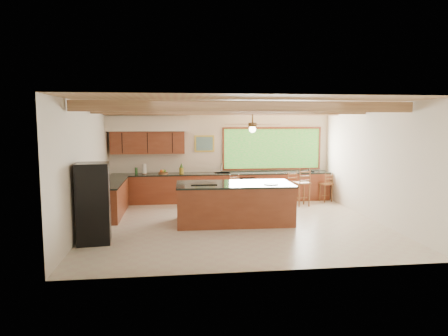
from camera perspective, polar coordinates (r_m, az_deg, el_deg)
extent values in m
plane|color=beige|center=(10.15, 1.73, -7.94)|extent=(7.20, 7.20, 0.00)
cube|color=beige|center=(13.09, -0.42, 1.99)|extent=(7.20, 0.04, 3.00)
cube|color=beige|center=(6.71, 6.00, -2.40)|extent=(7.20, 0.04, 3.00)
cube|color=beige|center=(9.99, -19.11, 0.21)|extent=(0.04, 6.50, 3.00)
cube|color=beige|center=(11.02, 20.60, 0.72)|extent=(0.04, 6.50, 3.00)
cube|color=#9C7C4E|center=(9.84, 1.79, 9.23)|extent=(7.20, 6.50, 0.04)
cube|color=tan|center=(8.25, 3.51, 8.76)|extent=(7.10, 0.15, 0.22)
cube|color=tan|center=(10.33, 1.36, 8.33)|extent=(7.10, 0.15, 0.22)
cube|color=tan|center=(12.11, 0.10, 8.07)|extent=(7.10, 0.15, 0.22)
cube|color=brown|center=(12.81, -10.83, 3.57)|extent=(2.30, 0.35, 0.70)
cube|color=silver|center=(12.73, -10.91, 6.25)|extent=(2.60, 0.50, 0.48)
cylinder|color=#FFEABF|center=(12.80, -14.03, 5.15)|extent=(0.10, 0.10, 0.01)
cylinder|color=#FFEABF|center=(12.70, -7.73, 5.28)|extent=(0.10, 0.10, 0.01)
cube|color=#64AC3D|center=(13.35, 6.87, 2.77)|extent=(3.20, 0.04, 1.30)
cube|color=gold|center=(12.98, -2.82, 3.50)|extent=(0.64, 0.03, 0.54)
cube|color=#457C66|center=(12.96, -2.81, 3.49)|extent=(0.54, 0.01, 0.44)
cube|color=brown|center=(12.88, -0.24, -2.83)|extent=(7.00, 0.65, 0.88)
cube|color=black|center=(12.81, -0.24, -0.80)|extent=(7.04, 0.69, 0.04)
cube|color=brown|center=(11.39, -15.82, -4.32)|extent=(0.65, 2.35, 0.88)
cube|color=black|center=(11.32, -15.89, -2.03)|extent=(0.69, 2.39, 0.04)
cube|color=black|center=(12.67, 3.09, -3.09)|extent=(0.60, 0.02, 0.78)
cube|color=silver|center=(12.81, -0.24, -0.78)|extent=(0.50, 0.38, 0.03)
cylinder|color=silver|center=(12.99, -0.34, 0.06)|extent=(0.03, 0.03, 0.30)
cylinder|color=silver|center=(12.88, -0.29, 0.58)|extent=(0.03, 0.20, 0.03)
cylinder|color=silver|center=(12.80, -11.31, -0.13)|extent=(0.13, 0.13, 0.32)
cylinder|color=#1B451C|center=(12.86, -12.36, -0.37)|extent=(0.06, 0.06, 0.21)
cylinder|color=#1B451C|center=(12.76, -12.49, -0.41)|extent=(0.06, 0.06, 0.22)
cube|color=black|center=(13.43, 12.34, -0.35)|extent=(0.19, 0.15, 0.08)
cube|color=brown|center=(10.14, 1.49, -5.15)|extent=(2.89, 1.39, 0.97)
cube|color=black|center=(10.05, 1.50, -2.32)|extent=(2.94, 1.43, 0.04)
cube|color=black|center=(9.98, -2.93, -2.20)|extent=(0.65, 0.52, 0.02)
cylinder|color=silver|center=(9.94, 6.72, -2.29)|extent=(0.35, 0.35, 0.02)
cube|color=black|center=(8.84, -18.16, -4.80)|extent=(0.73, 0.71, 1.70)
cube|color=silver|center=(8.78, -16.03, -4.80)|extent=(0.02, 0.05, 1.56)
cube|color=brown|center=(11.58, 1.02, -2.89)|extent=(0.50, 0.50, 0.04)
cylinder|color=brown|center=(11.47, 0.38, -4.65)|extent=(0.04, 0.04, 0.62)
cylinder|color=brown|center=(11.52, 1.87, -4.62)|extent=(0.04, 0.04, 0.62)
cylinder|color=brown|center=(11.77, 0.19, -4.37)|extent=(0.04, 0.04, 0.62)
cylinder|color=brown|center=(11.81, 1.64, -4.34)|extent=(0.04, 0.04, 0.62)
cube|color=brown|center=(12.83, 9.44, -2.17)|extent=(0.40, 0.40, 0.04)
cylinder|color=brown|center=(12.71, 8.98, -3.69)|extent=(0.03, 0.03, 0.60)
cylinder|color=brown|center=(12.79, 10.22, -3.65)|extent=(0.03, 0.03, 0.60)
cylinder|color=brown|center=(12.98, 8.63, -3.47)|extent=(0.03, 0.03, 0.60)
cylinder|color=brown|center=(13.06, 9.85, -3.43)|extent=(0.03, 0.03, 0.60)
cube|color=brown|center=(12.35, 11.06, -2.10)|extent=(0.49, 0.49, 0.04)
cylinder|color=brown|center=(12.20, 10.52, -3.93)|extent=(0.04, 0.04, 0.69)
cylinder|color=brown|center=(12.30, 12.00, -3.88)|extent=(0.04, 0.04, 0.69)
cylinder|color=brown|center=(12.51, 10.06, -3.66)|extent=(0.04, 0.04, 0.69)
cylinder|color=brown|center=(12.61, 11.51, -3.61)|extent=(0.04, 0.04, 0.69)
cube|color=brown|center=(13.22, 14.37, -2.22)|extent=(0.41, 0.41, 0.04)
cylinder|color=brown|center=(13.10, 14.00, -3.59)|extent=(0.03, 0.03, 0.55)
cylinder|color=brown|center=(13.20, 15.08, -3.55)|extent=(0.03, 0.03, 0.55)
cylinder|color=brown|center=(13.34, 13.59, -3.40)|extent=(0.03, 0.03, 0.55)
cylinder|color=brown|center=(13.44, 14.66, -3.36)|extent=(0.03, 0.03, 0.55)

